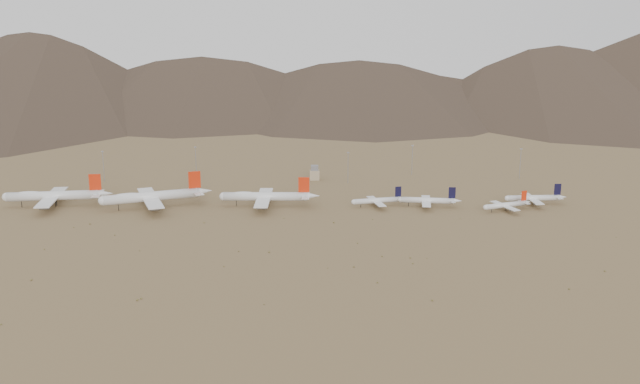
{
  "coord_description": "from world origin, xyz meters",
  "views": [
    {
      "loc": [
        24.35,
        -457.35,
        133.93
      ],
      "look_at": [
        32.93,
        30.0,
        11.85
      ],
      "focal_mm": 40.0,
      "sensor_mm": 36.0,
      "label": 1
    }
  ],
  "objects_px": {
    "narrowbody_a": "(378,200)",
    "widebody_east": "(266,196)",
    "control_tower": "(315,173)",
    "narrowbody_b": "(429,200)",
    "widebody_west": "(54,196)",
    "widebody_centre": "(152,196)"
  },
  "relations": [
    {
      "from": "narrowbody_a",
      "to": "widebody_west",
      "type": "bearing_deg",
      "value": 165.89
    },
    {
      "from": "widebody_east",
      "to": "control_tower",
      "type": "relative_size",
      "value": 6.0
    },
    {
      "from": "widebody_west",
      "to": "narrowbody_b",
      "type": "distance_m",
      "value": 267.97
    },
    {
      "from": "widebody_centre",
      "to": "narrowbody_a",
      "type": "distance_m",
      "value": 160.96
    },
    {
      "from": "widebody_west",
      "to": "control_tower",
      "type": "xyz_separation_m",
      "value": [
        187.22,
        81.26,
        -2.56
      ]
    },
    {
      "from": "control_tower",
      "to": "narrowbody_b",
      "type": "bearing_deg",
      "value": -47.44
    },
    {
      "from": "widebody_centre",
      "to": "control_tower",
      "type": "distance_m",
      "value": 144.34
    },
    {
      "from": "widebody_east",
      "to": "narrowbody_b",
      "type": "xyz_separation_m",
      "value": [
        116.35,
        -3.77,
        -2.53
      ]
    },
    {
      "from": "narrowbody_a",
      "to": "widebody_centre",
      "type": "bearing_deg",
      "value": 166.99
    },
    {
      "from": "narrowbody_a",
      "to": "control_tower",
      "type": "bearing_deg",
      "value": 104.59
    },
    {
      "from": "narrowbody_b",
      "to": "control_tower",
      "type": "relative_size",
      "value": 3.75
    },
    {
      "from": "widebody_east",
      "to": "narrowbody_a",
      "type": "height_order",
      "value": "widebody_east"
    },
    {
      "from": "widebody_centre",
      "to": "widebody_east",
      "type": "height_order",
      "value": "widebody_centre"
    },
    {
      "from": "widebody_centre",
      "to": "widebody_west",
      "type": "bearing_deg",
      "value": 156.46
    },
    {
      "from": "widebody_west",
      "to": "widebody_east",
      "type": "distance_m",
      "value": 151.55
    },
    {
      "from": "narrowbody_a",
      "to": "widebody_east",
      "type": "bearing_deg",
      "value": 165.8
    },
    {
      "from": "widebody_centre",
      "to": "control_tower",
      "type": "height_order",
      "value": "widebody_centre"
    },
    {
      "from": "narrowbody_b",
      "to": "control_tower",
      "type": "distance_m",
      "value": 119.24
    },
    {
      "from": "widebody_centre",
      "to": "widebody_east",
      "type": "xyz_separation_m",
      "value": [
        80.39,
        1.68,
        -0.86
      ]
    },
    {
      "from": "narrowbody_a",
      "to": "control_tower",
      "type": "xyz_separation_m",
      "value": [
        -44.82,
        85.74,
        0.87
      ]
    },
    {
      "from": "widebody_west",
      "to": "widebody_centre",
      "type": "distance_m",
      "value": 71.27
    },
    {
      "from": "widebody_west",
      "to": "narrowbody_a",
      "type": "xyz_separation_m",
      "value": [
        232.04,
        -4.48,
        -3.43
      ]
    }
  ]
}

